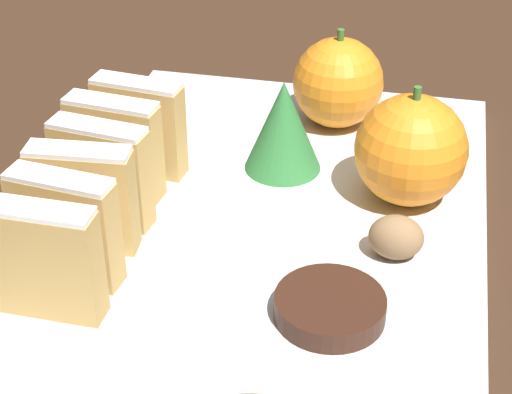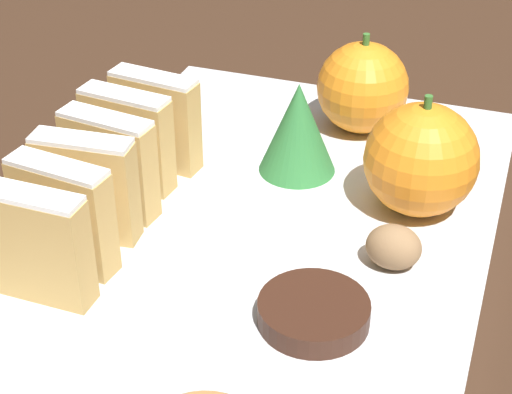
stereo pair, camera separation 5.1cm
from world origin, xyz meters
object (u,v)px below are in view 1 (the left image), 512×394
Objects in this scene: orange_far at (411,150)px; walnut at (396,238)px; chocolate_cookie at (330,307)px; orange_near at (338,83)px.

walnut is at bearing -91.79° from orange_far.
orange_far is at bearing 76.00° from chocolate_cookie.
orange_far is 2.46× the size of walnut.
orange_near is at bearing 97.06° from chocolate_cookie.
orange_far reaches higher than walnut.
walnut is (0.06, -0.16, -0.02)m from orange_near.
walnut is 0.07m from chocolate_cookie.
orange_near is at bearing 109.75° from walnut.
chocolate_cookie is (0.03, -0.22, -0.03)m from orange_near.
orange_near is 2.30× the size of walnut.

